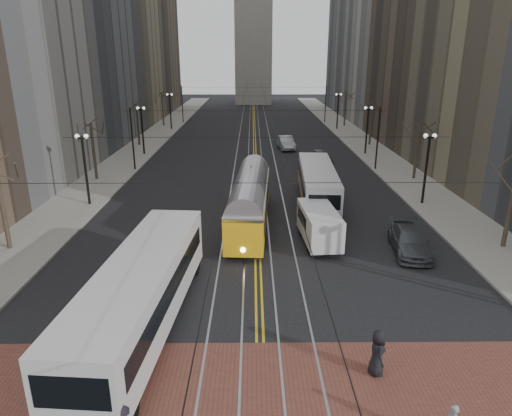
{
  "coord_description": "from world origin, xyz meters",
  "views": [
    {
      "loc": [
        -0.31,
        -17.7,
        11.73
      ],
      "look_at": [
        -0.1,
        8.29,
        3.0
      ],
      "focal_mm": 32.0,
      "sensor_mm": 36.0,
      "label": 1
    }
  ],
  "objects_px": {
    "sedan_parked": "(410,241)",
    "pedestrian_a": "(377,352)",
    "streetcar": "(250,205)",
    "cargo_van": "(319,227)",
    "transit_bus": "(142,296)",
    "sedan_silver": "(286,143)",
    "rear_bus": "(317,186)",
    "sedan_grey": "(321,157)"
  },
  "relations": [
    {
      "from": "transit_bus",
      "to": "streetcar",
      "type": "distance_m",
      "value": 14.0
    },
    {
      "from": "transit_bus",
      "to": "cargo_van",
      "type": "height_order",
      "value": "transit_bus"
    },
    {
      "from": "sedan_silver",
      "to": "sedan_parked",
      "type": "xyz_separation_m",
      "value": [
        5.4,
        -33.15,
        -0.07
      ]
    },
    {
      "from": "rear_bus",
      "to": "sedan_silver",
      "type": "height_order",
      "value": "rear_bus"
    },
    {
      "from": "sedan_grey",
      "to": "pedestrian_a",
      "type": "distance_m",
      "value": 36.19
    },
    {
      "from": "cargo_van",
      "to": "pedestrian_a",
      "type": "height_order",
      "value": "cargo_van"
    },
    {
      "from": "streetcar",
      "to": "sedan_silver",
      "type": "relative_size",
      "value": 2.57
    },
    {
      "from": "cargo_van",
      "to": "pedestrian_a",
      "type": "bearing_deg",
      "value": -92.06
    },
    {
      "from": "streetcar",
      "to": "sedan_silver",
      "type": "distance_m",
      "value": 28.75
    },
    {
      "from": "sedan_parked",
      "to": "pedestrian_a",
      "type": "bearing_deg",
      "value": -106.71
    },
    {
      "from": "transit_bus",
      "to": "rear_bus",
      "type": "xyz_separation_m",
      "value": [
        10.18,
        18.08,
        -0.13
      ]
    },
    {
      "from": "streetcar",
      "to": "rear_bus",
      "type": "distance_m",
      "value": 7.36
    },
    {
      "from": "rear_bus",
      "to": "pedestrian_a",
      "type": "distance_m",
      "value": 21.18
    },
    {
      "from": "transit_bus",
      "to": "sedan_silver",
      "type": "distance_m",
      "value": 42.6
    },
    {
      "from": "transit_bus",
      "to": "sedan_silver",
      "type": "relative_size",
      "value": 2.69
    },
    {
      "from": "transit_bus",
      "to": "sedan_silver",
      "type": "bearing_deg",
      "value": 81.88
    },
    {
      "from": "rear_bus",
      "to": "sedan_grey",
      "type": "distance_m",
      "value": 15.13
    },
    {
      "from": "transit_bus",
      "to": "sedan_parked",
      "type": "relative_size",
      "value": 2.6
    },
    {
      "from": "transit_bus",
      "to": "sedan_silver",
      "type": "xyz_separation_m",
      "value": [
        9.28,
        41.57,
        -0.86
      ]
    },
    {
      "from": "streetcar",
      "to": "pedestrian_a",
      "type": "relative_size",
      "value": 6.86
    },
    {
      "from": "sedan_silver",
      "to": "rear_bus",
      "type": "bearing_deg",
      "value": -94.34
    },
    {
      "from": "pedestrian_a",
      "to": "streetcar",
      "type": "bearing_deg",
      "value": 16.06
    },
    {
      "from": "transit_bus",
      "to": "sedan_grey",
      "type": "distance_m",
      "value": 35.35
    },
    {
      "from": "transit_bus",
      "to": "sedan_grey",
      "type": "relative_size",
      "value": 2.95
    },
    {
      "from": "rear_bus",
      "to": "sedan_grey",
      "type": "relative_size",
      "value": 2.62
    },
    {
      "from": "sedan_grey",
      "to": "pedestrian_a",
      "type": "height_order",
      "value": "pedestrian_a"
    },
    {
      "from": "streetcar",
      "to": "pedestrian_a",
      "type": "distance_m",
      "value": 17.02
    },
    {
      "from": "rear_bus",
      "to": "sedan_silver",
      "type": "distance_m",
      "value": 23.51
    },
    {
      "from": "cargo_van",
      "to": "transit_bus",
      "type": "bearing_deg",
      "value": -137.2
    },
    {
      "from": "transit_bus",
      "to": "sedan_parked",
      "type": "bearing_deg",
      "value": 34.27
    },
    {
      "from": "cargo_van",
      "to": "pedestrian_a",
      "type": "distance_m",
      "value": 12.88
    },
    {
      "from": "rear_bus",
      "to": "sedan_grey",
      "type": "bearing_deg",
      "value": 83.76
    },
    {
      "from": "streetcar",
      "to": "rear_bus",
      "type": "relative_size",
      "value": 1.08
    },
    {
      "from": "streetcar",
      "to": "pedestrian_a",
      "type": "height_order",
      "value": "streetcar"
    },
    {
      "from": "rear_bus",
      "to": "sedan_parked",
      "type": "relative_size",
      "value": 2.3
    },
    {
      "from": "sedan_grey",
      "to": "streetcar",
      "type": "bearing_deg",
      "value": -120.36
    },
    {
      "from": "transit_bus",
      "to": "sedan_parked",
      "type": "xyz_separation_m",
      "value": [
        14.68,
        8.41,
        -0.93
      ]
    },
    {
      "from": "cargo_van",
      "to": "sedan_grey",
      "type": "xyz_separation_m",
      "value": [
        3.49,
        23.19,
        -0.39
      ]
    },
    {
      "from": "sedan_grey",
      "to": "sedan_parked",
      "type": "height_order",
      "value": "sedan_grey"
    },
    {
      "from": "rear_bus",
      "to": "cargo_van",
      "type": "height_order",
      "value": "rear_bus"
    },
    {
      "from": "streetcar",
      "to": "sedan_parked",
      "type": "height_order",
      "value": "streetcar"
    },
    {
      "from": "sedan_silver",
      "to": "pedestrian_a",
      "type": "height_order",
      "value": "pedestrian_a"
    }
  ]
}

